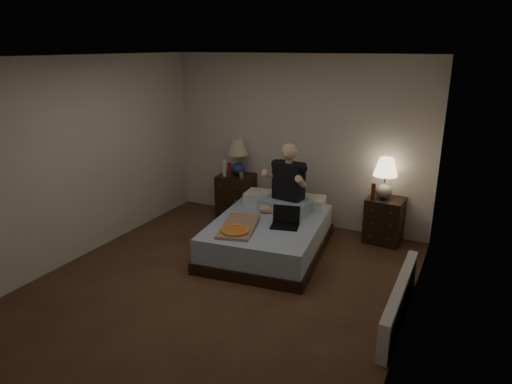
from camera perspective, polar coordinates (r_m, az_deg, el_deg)
The scene contains 19 objects.
floor at distance 5.33m, azimuth -4.40°, elevation -11.43°, with size 4.00×4.50×0.00m, color brown.
ceiling at distance 4.65m, azimuth -5.16°, elevation 16.51°, with size 4.00×4.50×0.00m, color white.
wall_back at distance 6.81m, azimuth 5.09°, elevation 6.35°, with size 4.00×2.50×0.00m, color silver.
wall_front at distance 3.27m, azimuth -25.74°, elevation -8.60°, with size 4.00×2.50×0.00m, color silver.
wall_left at distance 6.09m, azimuth -21.12°, elevation 3.83°, with size 4.50×2.50×0.00m, color silver.
wall_right at distance 4.22m, azimuth 19.26°, elevation -1.93°, with size 4.50×2.50×0.00m, color silver.
bed at distance 5.99m, azimuth 1.52°, elevation -5.57°, with size 1.33×1.78×0.44m, color #5C7DB8.
nightstand_left at distance 7.18m, azimuth -2.49°, elevation -0.51°, with size 0.53×0.47×0.68m, color black.
nightstand_right at distance 6.52m, azimuth 15.73°, elevation -3.39°, with size 0.48×0.43×0.62m, color black.
lamp_left at distance 7.04m, azimuth -2.32°, elevation 4.39°, with size 0.32×0.32×0.56m, color navy, non-canonical shape.
lamp_right at distance 6.35m, azimuth 15.81°, elevation 1.65°, with size 0.32×0.32×0.56m, color gray, non-canonical shape.
water_bottle at distance 7.00m, azimuth -3.94°, elevation 2.98°, with size 0.07×0.07×0.25m, color silver.
soda_can at distance 6.90m, azimuth -1.85°, elevation 2.14°, with size 0.07×0.07×0.10m, color #B6B5B1.
beer_bottle_left at distance 6.92m, azimuth -3.31°, elevation 2.73°, with size 0.06×0.06×0.23m, color #50180B.
beer_bottle_right at distance 6.30m, azimuth 14.45°, elevation 0.07°, with size 0.06×0.06×0.23m, color #4F250B.
person at distance 6.11m, azimuth 3.88°, elevation 1.72°, with size 0.66×0.52×0.93m, color black, non-canonical shape.
laptop at distance 5.67m, azimuth 3.64°, elevation -3.27°, with size 0.34×0.28×0.24m, color black, non-canonical shape.
pizza_box at distance 5.48m, azimuth -2.63°, elevation -4.93°, with size 0.40×0.76×0.08m, color tan, non-canonical shape.
radiator at distance 4.84m, azimuth 17.47°, elevation -12.83°, with size 0.10×1.60×0.40m, color silver.
Camera 1 is at (2.42, -3.97, 2.61)m, focal length 32.00 mm.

